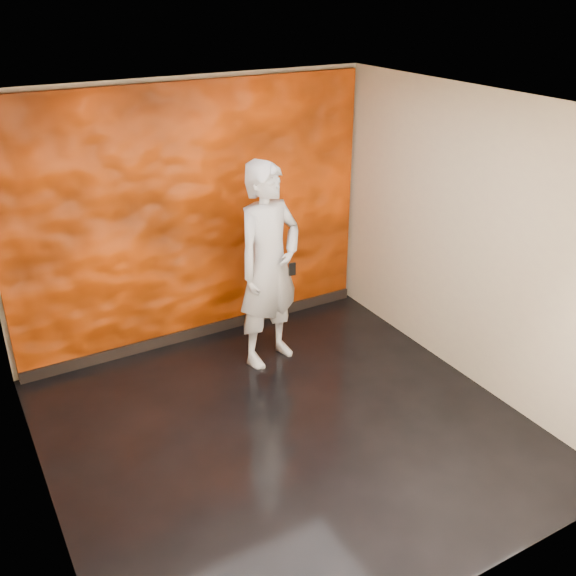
{
  "coord_description": "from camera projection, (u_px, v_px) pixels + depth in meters",
  "views": [
    {
      "loc": [
        -2.26,
        -4.01,
        3.61
      ],
      "look_at": [
        0.37,
        0.63,
        1.04
      ],
      "focal_mm": 40.0,
      "sensor_mm": 36.0,
      "label": 1
    }
  ],
  "objects": [
    {
      "name": "room",
      "position": [
        286.0,
        288.0,
        5.11
      ],
      "size": [
        4.02,
        4.02,
        2.81
      ],
      "color": "black",
      "rests_on": "ground"
    },
    {
      "name": "feature_wall",
      "position": [
        194.0,
        218.0,
        6.66
      ],
      "size": [
        3.9,
        0.06,
        2.75
      ],
      "primitive_type": "cube",
      "color": "#F94B04",
      "rests_on": "ground"
    },
    {
      "name": "baseboard",
      "position": [
        202.0,
        331.0,
        7.2
      ],
      "size": [
        3.9,
        0.04,
        0.12
      ],
      "primitive_type": "cube",
      "color": "black",
      "rests_on": "ground"
    },
    {
      "name": "man",
      "position": [
        269.0,
        266.0,
        6.35
      ],
      "size": [
        0.88,
        0.69,
        2.12
      ],
      "primitive_type": "imported",
      "rotation": [
        0.0,
        0.0,
        0.27
      ],
      "color": "#999EA9",
      "rests_on": "ground"
    },
    {
      "name": "phone",
      "position": [
        292.0,
        269.0,
        6.15
      ],
      "size": [
        0.07,
        0.02,
        0.13
      ],
      "primitive_type": "cube",
      "rotation": [
        0.0,
        0.0,
        -0.12
      ],
      "color": "black",
      "rests_on": "man"
    }
  ]
}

